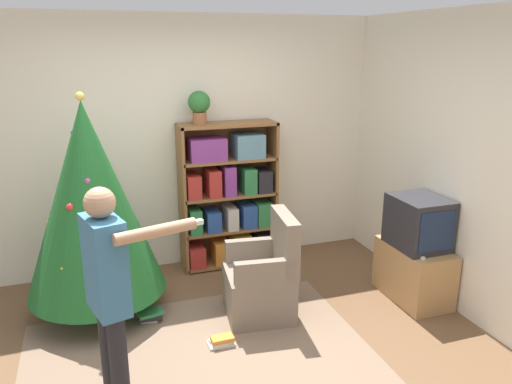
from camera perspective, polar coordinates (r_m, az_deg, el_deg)
ground_plane at (r=3.96m, az=-3.70°, el=-18.98°), size 14.00×14.00×0.00m
wall_back at (r=5.25m, az=-9.67°, el=5.31°), size 8.00×0.10×2.60m
wall_right at (r=4.48m, az=24.72°, el=2.09°), size 0.10×8.00×2.60m
area_rug at (r=4.03m, az=-6.38°, el=-18.26°), size 2.61×1.82×0.01m
bookshelf at (r=5.26m, az=-3.08°, el=-0.80°), size 1.01×0.34×1.54m
tv_stand at (r=4.93m, az=17.57°, el=-8.73°), size 0.42×0.72×0.52m
television at (r=4.74m, az=18.10°, el=-3.32°), size 0.43×0.51×0.47m
game_remote at (r=4.59m, az=18.16°, el=-6.95°), size 0.04×0.12×0.02m
christmas_tree at (r=4.40m, az=-18.42°, el=-0.93°), size 1.18×1.18×1.94m
armchair at (r=4.41m, az=0.84°, el=-10.09°), size 0.63×0.63×0.92m
standing_person at (r=3.12m, az=-16.40°, el=-10.70°), size 0.70×0.45×1.54m
potted_plant at (r=5.00m, az=-6.51°, el=9.86°), size 0.22×0.22×0.33m
book_pile_near_tree at (r=4.53m, az=-12.02°, el=-13.61°), size 0.23×0.18×0.10m
book_pile_by_chair at (r=4.14m, az=-3.96°, el=-16.64°), size 0.21×0.17×0.08m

